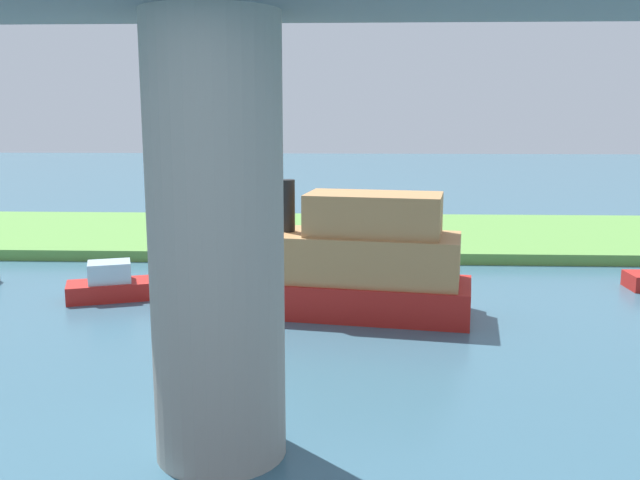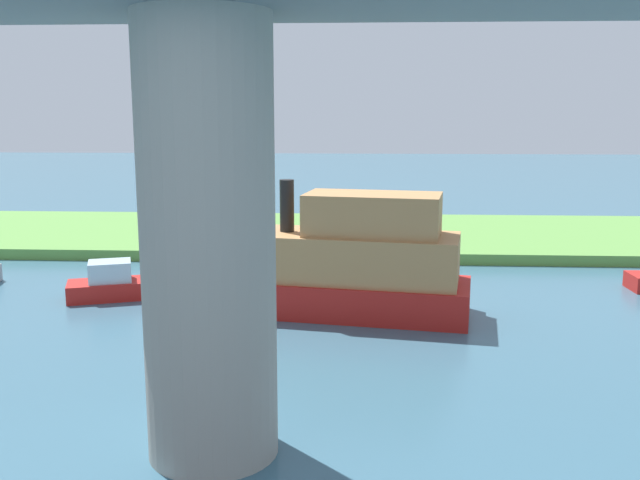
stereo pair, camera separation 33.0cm
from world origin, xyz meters
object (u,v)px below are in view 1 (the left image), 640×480
object	(u,v)px
bridge_pylon	(216,243)
mooring_post	(247,238)
pontoon_yellow	(348,265)
houseboat_blue	(122,285)
person_on_bank	(318,232)

from	to	relation	value
bridge_pylon	mooring_post	distance (m)	18.77
pontoon_yellow	houseboat_blue	bearing A→B (deg)	-10.63
bridge_pylon	pontoon_yellow	distance (m)	10.61
bridge_pylon	houseboat_blue	distance (m)	13.42
person_on_bank	houseboat_blue	world-z (taller)	person_on_bank
bridge_pylon	person_on_bank	bearing A→B (deg)	-93.14
mooring_post	pontoon_yellow	xyz separation A→B (m)	(-4.65, 8.38, 0.63)
person_on_bank	pontoon_yellow	size ratio (longest dim) A/B	0.15
person_on_bank	houseboat_blue	xyz separation A→B (m)	(6.78, 7.40, -0.71)
mooring_post	pontoon_yellow	world-z (taller)	pontoon_yellow
pontoon_yellow	person_on_bank	bearing A→B (deg)	-80.92
bridge_pylon	pontoon_yellow	bearing A→B (deg)	-103.88
bridge_pylon	houseboat_blue	xyz separation A→B (m)	(5.74, -11.52, -3.77)
bridge_pylon	mooring_post	bearing A→B (deg)	-83.23
person_on_bank	mooring_post	world-z (taller)	person_on_bank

